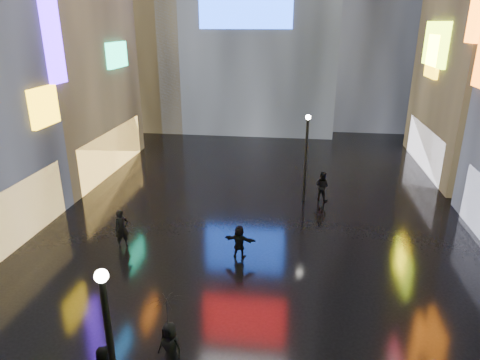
# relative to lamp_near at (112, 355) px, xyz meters

# --- Properties ---
(ground) EXTENTS (140.00, 140.00, 0.00)m
(ground) POSITION_rel_lamp_near_xyz_m (2.08, 14.30, -2.94)
(ground) COLOR black
(ground) RESTS_ON ground
(building_left_far) EXTENTS (10.28, 12.00, 22.00)m
(building_left_far) POSITION_rel_lamp_near_xyz_m (-13.90, 20.30, 8.04)
(building_left_far) COLOR black
(building_left_far) RESTS_ON ground
(lamp_near) EXTENTS (0.30, 0.30, 5.20)m
(lamp_near) POSITION_rel_lamp_near_xyz_m (0.00, 0.00, 0.00)
(lamp_near) COLOR black
(lamp_near) RESTS_ON ground
(lamp_far) EXTENTS (0.30, 0.30, 5.20)m
(lamp_far) POSITION_rel_lamp_near_xyz_m (4.48, 16.72, 0.00)
(lamp_far) COLOR black
(lamp_far) RESTS_ON ground
(pedestrian_4) EXTENTS (0.95, 0.78, 1.68)m
(pedestrian_4) POSITION_rel_lamp_near_xyz_m (0.44, 2.72, -2.10)
(pedestrian_4) COLOR black
(pedestrian_4) RESTS_ON ground
(pedestrian_5) EXTENTS (1.49, 0.65, 1.56)m
(pedestrian_5) POSITION_rel_lamp_near_xyz_m (1.58, 9.65, -2.17)
(pedestrian_5) COLOR black
(pedestrian_5) RESTS_ON ground
(pedestrian_6) EXTENTS (0.80, 0.77, 1.84)m
(pedestrian_6) POSITION_rel_lamp_near_xyz_m (-4.04, 9.87, -2.02)
(pedestrian_6) COLOR black
(pedestrian_6) RESTS_ON ground
(pedestrian_7) EXTENTS (1.08, 1.01, 1.77)m
(pedestrian_7) POSITION_rel_lamp_near_xyz_m (5.53, 16.92, -2.06)
(pedestrian_7) COLOR black
(pedestrian_7) RESTS_ON ground
(umbrella_2) EXTENTS (1.34, 1.33, 0.93)m
(umbrella_2) POSITION_rel_lamp_near_xyz_m (0.44, 2.72, -0.80)
(umbrella_2) COLOR black
(umbrella_2) RESTS_ON pedestrian_4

